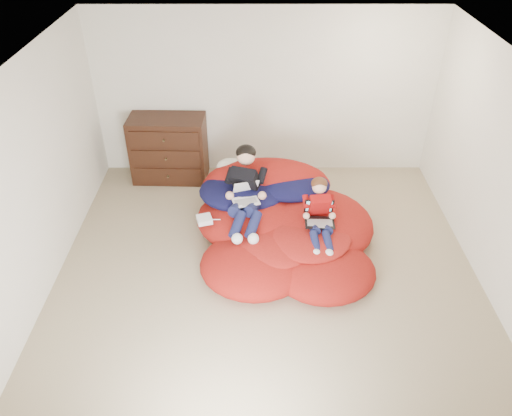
{
  "coord_description": "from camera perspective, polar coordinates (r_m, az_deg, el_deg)",
  "views": [
    {
      "loc": [
        -0.13,
        -4.44,
        4.08
      ],
      "look_at": [
        -0.13,
        0.37,
        0.7
      ],
      "focal_mm": 35.0,
      "sensor_mm": 36.0,
      "label": 1
    }
  ],
  "objects": [
    {
      "name": "laptop_white",
      "position": [
        6.24,
        -1.17,
        1.51
      ],
      "size": [
        0.37,
        0.42,
        0.22
      ],
      "color": "white",
      "rests_on": "older_boy"
    },
    {
      "name": "older_boy",
      "position": [
        6.26,
        -1.16,
        2.45
      ],
      "size": [
        0.45,
        1.18,
        0.78
      ],
      "color": "black",
      "rests_on": "beanbag_pile"
    },
    {
      "name": "cream_pillow",
      "position": [
        6.85,
        -2.9,
        4.7
      ],
      "size": [
        0.39,
        0.25,
        0.25
      ],
      "primitive_type": "ellipsoid",
      "color": "beige",
      "rests_on": "beanbag_pile"
    },
    {
      "name": "beanbag_pile",
      "position": [
        6.38,
        2.86,
        -1.78
      ],
      "size": [
        2.29,
        2.36,
        0.87
      ],
      "color": "#AA1913",
      "rests_on": "ground"
    },
    {
      "name": "room_shell",
      "position": [
        5.88,
        1.28,
        -5.91
      ],
      "size": [
        5.1,
        5.1,
        2.77
      ],
      "color": "tan",
      "rests_on": "ground"
    },
    {
      "name": "power_adapter",
      "position": [
        6.2,
        -5.92,
        -1.32
      ],
      "size": [
        0.22,
        0.22,
        0.07
      ],
      "primitive_type": "cube",
      "rotation": [
        0.0,
        0.0,
        0.3
      ],
      "color": "white",
      "rests_on": "beanbag_pile"
    },
    {
      "name": "laptop_black",
      "position": [
        6.06,
        7.25,
        -0.83
      ],
      "size": [
        0.36,
        0.35,
        0.25
      ],
      "color": "black",
      "rests_on": "younger_boy"
    },
    {
      "name": "younger_boy",
      "position": [
        6.04,
        7.27,
        -0.34
      ],
      "size": [
        0.3,
        0.86,
        0.62
      ],
      "color": "#AC100F",
      "rests_on": "beanbag_pile"
    },
    {
      "name": "dresser",
      "position": [
        7.66,
        -9.92,
        6.68
      ],
      "size": [
        1.13,
        0.63,
        1.0
      ],
      "color": "#32190D",
      "rests_on": "ground"
    }
  ]
}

